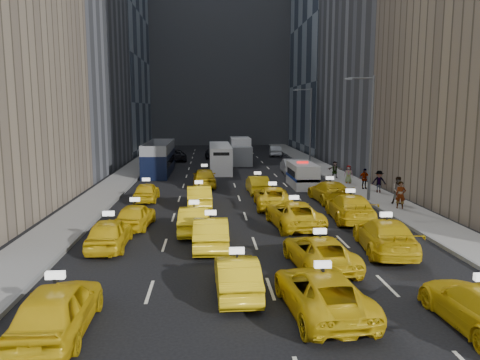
% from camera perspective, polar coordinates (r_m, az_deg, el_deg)
% --- Properties ---
extents(ground, '(160.00, 160.00, 0.00)m').
position_cam_1_polar(ground, '(21.80, 2.33, -9.20)').
color(ground, black).
rests_on(ground, ground).
extents(sidewalk_west, '(3.00, 90.00, 0.15)m').
position_cam_1_polar(sidewalk_west, '(46.83, -13.95, 0.30)').
color(sidewalk_west, gray).
rests_on(sidewalk_west, ground).
extents(sidewalk_east, '(3.00, 90.00, 0.15)m').
position_cam_1_polar(sidewalk_east, '(47.84, 11.65, 0.55)').
color(sidewalk_east, gray).
rests_on(sidewalk_east, ground).
extents(curb_west, '(0.15, 90.00, 0.18)m').
position_cam_1_polar(curb_west, '(46.60, -12.19, 0.34)').
color(curb_west, slate).
rests_on(curb_west, ground).
extents(curb_east, '(0.15, 90.00, 0.18)m').
position_cam_1_polar(curb_east, '(47.47, 9.97, 0.55)').
color(curb_east, slate).
rests_on(curb_east, ground).
extents(building_west_far, '(16.00, 22.00, 42.00)m').
position_cam_1_polar(building_west_far, '(78.14, -18.30, 18.81)').
color(building_west_far, '#2D3847').
rests_on(building_west_far, ground).
extents(building_backdrop, '(30.00, 12.00, 40.00)m').
position_cam_1_polar(building_backdrop, '(93.61, -2.55, 16.84)').
color(building_backdrop, slate).
rests_on(building_backdrop, ground).
extents(streetlight_near, '(2.15, 0.22, 9.00)m').
position_cam_1_polar(streetlight_near, '(34.63, 15.52, 5.43)').
color(streetlight_near, '#595B60').
rests_on(streetlight_near, ground).
extents(streetlight_far, '(2.15, 0.22, 9.00)m').
position_cam_1_polar(streetlight_far, '(53.89, 8.46, 6.70)').
color(streetlight_far, '#595B60').
rests_on(streetlight_far, ground).
extents(taxi_0, '(1.97, 4.80, 1.63)m').
position_cam_1_polar(taxi_0, '(15.40, -21.37, -14.37)').
color(taxi_0, gold).
rests_on(taxi_0, ground).
extents(taxi_1, '(1.61, 4.32, 1.41)m').
position_cam_1_polar(taxi_1, '(17.33, -0.39, -11.53)').
color(taxi_1, gold).
rests_on(taxi_1, ground).
extents(taxi_2, '(2.78, 5.33, 1.44)m').
position_cam_1_polar(taxi_2, '(16.07, 9.96, -13.27)').
color(taxi_2, gold).
rests_on(taxi_2, ground).
extents(taxi_4, '(1.82, 4.42, 1.50)m').
position_cam_1_polar(taxi_4, '(23.56, -15.65, -6.25)').
color(taxi_4, gold).
rests_on(taxi_4, ground).
extents(taxi_5, '(1.64, 4.68, 1.54)m').
position_cam_1_polar(taxi_5, '(22.75, -3.58, -6.42)').
color(taxi_5, gold).
rests_on(taxi_5, ground).
extents(taxi_6, '(2.72, 5.13, 1.37)m').
position_cam_1_polar(taxi_6, '(20.32, 9.65, -8.63)').
color(taxi_6, gold).
rests_on(taxi_6, ground).
extents(taxi_7, '(2.85, 5.68, 1.58)m').
position_cam_1_polar(taxi_7, '(23.17, 17.27, -6.47)').
color(taxi_7, gold).
rests_on(taxi_7, ground).
extents(taxi_8, '(2.07, 4.31, 1.42)m').
position_cam_1_polar(taxi_8, '(27.17, -12.63, -4.25)').
color(taxi_8, gold).
rests_on(taxi_8, ground).
extents(taxi_9, '(1.63, 4.51, 1.48)m').
position_cam_1_polar(taxi_9, '(25.58, -5.59, -4.81)').
color(taxi_9, gold).
rests_on(taxi_9, ground).
extents(taxi_10, '(2.96, 5.57, 1.49)m').
position_cam_1_polar(taxi_10, '(26.92, 6.57, -4.14)').
color(taxi_10, gold).
rests_on(taxi_10, ground).
extents(taxi_11, '(2.66, 5.71, 1.61)m').
position_cam_1_polar(taxi_11, '(28.98, 13.25, -3.27)').
color(taxi_11, gold).
rests_on(taxi_11, ground).
extents(taxi_12, '(1.64, 4.06, 1.38)m').
position_cam_1_polar(taxi_12, '(34.83, -11.33, -1.41)').
color(taxi_12, gold).
rests_on(taxi_12, ground).
extents(taxi_13, '(1.83, 4.69, 1.52)m').
position_cam_1_polar(taxi_13, '(32.14, -5.02, -1.98)').
color(taxi_13, gold).
rests_on(taxi_13, ground).
extents(taxi_14, '(2.54, 5.20, 1.42)m').
position_cam_1_polar(taxi_14, '(32.13, 3.97, -2.07)').
color(taxi_14, gold).
rests_on(taxi_14, ground).
extents(taxi_15, '(2.45, 5.39, 1.53)m').
position_cam_1_polar(taxi_15, '(34.43, 10.86, -1.39)').
color(taxi_15, gold).
rests_on(taxi_15, ground).
extents(taxi_16, '(2.10, 4.90, 1.65)m').
position_cam_1_polar(taxi_16, '(40.50, -4.35, 0.33)').
color(taxi_16, gold).
rests_on(taxi_16, ground).
extents(taxi_17, '(1.64, 4.33, 1.41)m').
position_cam_1_polar(taxi_17, '(37.36, 2.15, -0.55)').
color(taxi_17, gold).
rests_on(taxi_17, ground).
extents(nypd_van, '(2.41, 5.31, 2.22)m').
position_cam_1_polar(nypd_van, '(40.69, 7.60, 0.57)').
color(nypd_van, silver).
rests_on(nypd_van, ground).
extents(double_decker, '(3.47, 11.23, 3.21)m').
position_cam_1_polar(double_decker, '(49.73, -9.83, 2.67)').
color(double_decker, black).
rests_on(double_decker, ground).
extents(city_bus, '(2.93, 10.93, 2.79)m').
position_cam_1_polar(city_bus, '(51.43, -2.45, 2.74)').
color(city_bus, silver).
rests_on(city_bus, ground).
extents(box_truck, '(2.59, 6.98, 3.16)m').
position_cam_1_polar(box_truck, '(57.56, 0.07, 3.56)').
color(box_truck, silver).
rests_on(box_truck, ground).
extents(misc_car_0, '(1.79, 4.82, 1.58)m').
position_cam_1_polar(misc_car_0, '(48.94, 6.17, 1.70)').
color(misc_car_0, '#B1B4BA').
rests_on(misc_car_0, ground).
extents(misc_car_1, '(3.10, 5.55, 1.47)m').
position_cam_1_polar(misc_car_1, '(61.19, -7.83, 3.01)').
color(misc_car_1, black).
rests_on(misc_car_1, ground).
extents(misc_car_2, '(2.55, 5.23, 1.46)m').
position_cam_1_polar(misc_car_2, '(68.74, -0.82, 3.70)').
color(misc_car_2, slate).
rests_on(misc_car_2, ground).
extents(misc_car_3, '(1.82, 4.11, 1.38)m').
position_cam_1_polar(misc_car_3, '(63.63, -3.53, 3.25)').
color(misc_car_3, black).
rests_on(misc_car_3, ground).
extents(misc_car_4, '(1.91, 4.56, 1.47)m').
position_cam_1_polar(misc_car_4, '(67.02, 4.31, 3.55)').
color(misc_car_4, '#ADB1B5').
rests_on(misc_car_4, ground).
extents(pedestrian_0, '(0.77, 0.64, 1.80)m').
position_cam_1_polar(pedestrian_0, '(32.67, 18.99, -1.74)').
color(pedestrian_0, gray).
rests_on(pedestrian_0, sidewalk_east).
extents(pedestrian_1, '(1.04, 0.77, 1.91)m').
position_cam_1_polar(pedestrian_1, '(34.07, 18.76, -1.22)').
color(pedestrian_1, gray).
rests_on(pedestrian_1, sidewalk_east).
extents(pedestrian_2, '(1.20, 0.76, 1.73)m').
position_cam_1_polar(pedestrian_2, '(38.42, 16.58, -0.18)').
color(pedestrian_2, gray).
rests_on(pedestrian_2, sidewalk_east).
extents(pedestrian_3, '(1.03, 0.56, 1.68)m').
position_cam_1_polar(pedestrian_3, '(39.84, 14.91, 0.16)').
color(pedestrian_3, gray).
rests_on(pedestrian_3, sidewalk_east).
extents(pedestrian_4, '(0.86, 0.61, 1.58)m').
position_cam_1_polar(pedestrian_4, '(42.58, 13.08, 0.69)').
color(pedestrian_4, gray).
rests_on(pedestrian_4, sidewalk_east).
extents(pedestrian_5, '(1.50, 0.62, 1.57)m').
position_cam_1_polar(pedestrian_5, '(45.61, 11.47, 1.25)').
color(pedestrian_5, gray).
rests_on(pedestrian_5, sidewalk_east).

